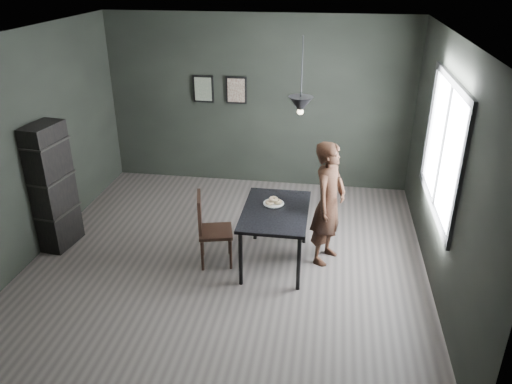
# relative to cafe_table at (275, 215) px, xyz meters

# --- Properties ---
(ground) EXTENTS (5.00, 5.00, 0.00)m
(ground) POSITION_rel_cafe_table_xyz_m (-0.60, 0.00, -0.67)
(ground) COLOR #3D3735
(ground) RESTS_ON ground
(back_wall) EXTENTS (5.00, 0.10, 2.80)m
(back_wall) POSITION_rel_cafe_table_xyz_m (-0.60, 2.50, 0.73)
(back_wall) COLOR black
(back_wall) RESTS_ON ground
(ceiling) EXTENTS (5.00, 5.00, 0.02)m
(ceiling) POSITION_rel_cafe_table_xyz_m (-0.60, 0.00, 2.13)
(ceiling) COLOR silver
(ceiling) RESTS_ON ground
(window_assembly) EXTENTS (0.04, 1.96, 1.56)m
(window_assembly) POSITION_rel_cafe_table_xyz_m (1.87, 0.20, 0.93)
(window_assembly) COLOR white
(window_assembly) RESTS_ON ground
(cafe_table) EXTENTS (0.80, 1.20, 0.75)m
(cafe_table) POSITION_rel_cafe_table_xyz_m (0.00, 0.00, 0.00)
(cafe_table) COLOR black
(cafe_table) RESTS_ON ground
(white_plate) EXTENTS (0.23, 0.23, 0.01)m
(white_plate) POSITION_rel_cafe_table_xyz_m (-0.04, 0.15, 0.08)
(white_plate) COLOR white
(white_plate) RESTS_ON cafe_table
(donut_pile) EXTENTS (0.21, 0.17, 0.09)m
(donut_pile) POSITION_rel_cafe_table_xyz_m (-0.04, 0.15, 0.12)
(donut_pile) COLOR beige
(donut_pile) RESTS_ON white_plate
(woman) EXTENTS (0.58, 0.69, 1.60)m
(woman) POSITION_rel_cafe_table_xyz_m (0.64, 0.18, 0.13)
(woman) COLOR black
(woman) RESTS_ON ground
(wood_chair) EXTENTS (0.50, 0.50, 0.95)m
(wood_chair) POSITION_rel_cafe_table_xyz_m (-0.82, -0.13, -0.13)
(wood_chair) COLOR black
(wood_chair) RESTS_ON ground
(shelf_unit) EXTENTS (0.39, 0.60, 1.69)m
(shelf_unit) POSITION_rel_cafe_table_xyz_m (-2.92, 0.00, 0.18)
(shelf_unit) COLOR black
(shelf_unit) RESTS_ON ground
(pendant_lamp) EXTENTS (0.28, 0.28, 0.86)m
(pendant_lamp) POSITION_rel_cafe_table_xyz_m (0.25, 0.10, 1.38)
(pendant_lamp) COLOR black
(pendant_lamp) RESTS_ON ground
(framed_print_left) EXTENTS (0.34, 0.04, 0.44)m
(framed_print_left) POSITION_rel_cafe_table_xyz_m (-1.50, 2.47, 0.93)
(framed_print_left) COLOR black
(framed_print_left) RESTS_ON ground
(framed_print_right) EXTENTS (0.34, 0.04, 0.44)m
(framed_print_right) POSITION_rel_cafe_table_xyz_m (-0.95, 2.47, 0.93)
(framed_print_right) COLOR black
(framed_print_right) RESTS_ON ground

